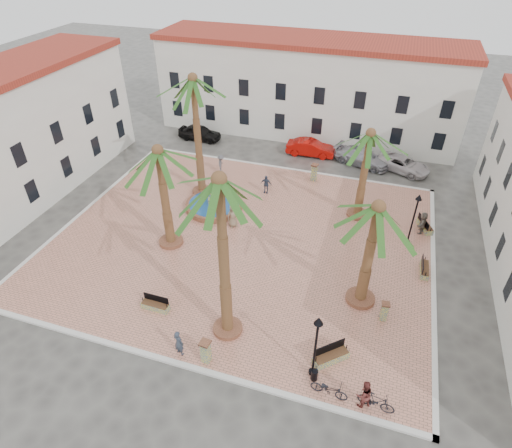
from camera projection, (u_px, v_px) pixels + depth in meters
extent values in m
plane|color=#56544F|center=(243.00, 239.00, 30.78)|extent=(120.00, 120.00, 0.00)
cube|color=tan|center=(243.00, 239.00, 30.74)|extent=(26.00, 22.00, 0.15)
cube|color=silver|center=(283.00, 168.00, 39.19)|extent=(26.30, 0.30, 0.16)
cube|color=silver|center=(173.00, 362.00, 22.28)|extent=(26.30, 0.30, 0.16)
cube|color=silver|center=(433.00, 277.00, 27.49)|extent=(0.30, 22.30, 0.16)
cube|color=silver|center=(89.00, 207.00, 33.98)|extent=(0.30, 22.30, 0.16)
cube|color=white|center=(307.00, 89.00, 43.50)|extent=(30.00, 7.00, 9.00)
cube|color=#A43021|center=(311.00, 40.00, 40.70)|extent=(30.40, 7.40, 0.50)
cube|color=black|center=(178.00, 108.00, 45.46)|extent=(1.00, 0.12, 1.60)
cube|color=black|center=(210.00, 113.00, 44.52)|extent=(1.00, 0.12, 1.60)
cube|color=black|center=(244.00, 117.00, 43.59)|extent=(1.00, 0.12, 1.60)
cube|color=black|center=(280.00, 121.00, 42.65)|extent=(1.00, 0.12, 1.60)
cube|color=black|center=(317.00, 126.00, 41.71)|extent=(1.00, 0.12, 1.60)
cube|color=black|center=(355.00, 131.00, 40.78)|extent=(1.00, 0.12, 1.60)
cube|color=black|center=(396.00, 136.00, 39.84)|extent=(1.00, 0.12, 1.60)
cube|color=black|center=(438.00, 141.00, 38.90)|extent=(1.00, 0.12, 1.60)
cube|color=black|center=(175.00, 80.00, 43.69)|extent=(1.00, 0.12, 1.60)
cube|color=black|center=(208.00, 84.00, 42.76)|extent=(1.00, 0.12, 1.60)
cube|color=black|center=(244.00, 88.00, 41.82)|extent=(1.00, 0.12, 1.60)
cube|color=black|center=(281.00, 92.00, 40.88)|extent=(1.00, 0.12, 1.60)
cube|color=black|center=(319.00, 96.00, 39.95)|extent=(1.00, 0.12, 1.60)
cube|color=black|center=(360.00, 100.00, 39.01)|extent=(1.00, 0.12, 1.60)
cube|color=black|center=(402.00, 105.00, 38.07)|extent=(1.00, 0.12, 1.60)
cube|color=black|center=(447.00, 110.00, 37.14)|extent=(1.00, 0.12, 1.60)
cube|color=black|center=(510.00, 287.00, 23.77)|extent=(0.12, 1.00, 1.60)
cube|color=black|center=(501.00, 247.00, 26.63)|extent=(0.12, 1.00, 1.60)
cube|color=black|center=(494.00, 214.00, 29.48)|extent=(0.12, 1.00, 1.60)
cube|color=black|center=(488.00, 188.00, 32.34)|extent=(0.12, 1.00, 1.60)
cube|color=black|center=(483.00, 166.00, 35.19)|extent=(0.12, 1.00, 1.60)
cube|color=black|center=(509.00, 176.00, 27.71)|extent=(0.12, 1.00, 1.60)
cube|color=black|center=(501.00, 152.00, 30.57)|extent=(0.12, 1.00, 1.60)
cube|color=black|center=(495.00, 131.00, 33.42)|extent=(0.12, 1.00, 1.60)
cube|color=white|center=(8.00, 143.00, 32.73)|extent=(6.00, 24.00, 9.50)
cube|color=black|center=(32.00, 191.00, 31.95)|extent=(0.12, 1.00, 1.60)
cube|color=black|center=(66.00, 167.00, 35.02)|extent=(0.12, 1.00, 1.60)
cube|color=black|center=(95.00, 146.00, 38.10)|extent=(0.12, 1.00, 1.60)
cube|color=black|center=(120.00, 129.00, 41.17)|extent=(0.12, 1.00, 1.60)
cube|color=black|center=(18.00, 155.00, 30.18)|extent=(0.12, 1.00, 1.60)
cube|color=black|center=(56.00, 133.00, 33.26)|extent=(0.12, 1.00, 1.60)
cube|color=black|center=(88.00, 114.00, 36.33)|extent=(0.12, 1.00, 1.60)
cube|color=black|center=(114.00, 98.00, 39.41)|extent=(0.12, 1.00, 1.60)
cylinder|color=brown|center=(214.00, 205.00, 33.73)|extent=(4.49, 4.49, 0.43)
cylinder|color=#194C8C|center=(214.00, 203.00, 33.62)|extent=(3.95, 3.95, 0.06)
cylinder|color=#909661|center=(214.00, 203.00, 33.61)|extent=(0.96, 0.96, 0.85)
cylinder|color=#909661|center=(213.00, 194.00, 33.10)|extent=(0.64, 0.64, 1.28)
sphere|color=#909661|center=(213.00, 185.00, 32.63)|extent=(0.47, 0.47, 0.47)
cylinder|color=brown|center=(202.00, 191.00, 35.63)|extent=(1.64, 1.64, 0.25)
cylinder|color=brown|center=(198.00, 138.00, 32.83)|extent=(0.53, 0.53, 9.24)
sphere|color=brown|center=(193.00, 78.00, 30.11)|extent=(0.72, 0.72, 0.72)
cylinder|color=brown|center=(171.00, 241.00, 30.16)|extent=(1.69, 1.69, 0.25)
cylinder|color=brown|center=(165.00, 198.00, 28.04)|extent=(0.55, 0.55, 6.96)
sphere|color=brown|center=(158.00, 150.00, 25.99)|extent=(0.74, 0.74, 0.74)
cylinder|color=brown|center=(228.00, 328.00, 23.86)|extent=(1.65, 1.65, 0.25)
cylinder|color=brown|center=(224.00, 263.00, 21.00)|extent=(0.54, 0.54, 9.46)
sphere|color=brown|center=(219.00, 179.00, 18.21)|extent=(0.72, 0.72, 0.72)
cylinder|color=brown|center=(360.00, 298.00, 25.71)|extent=(1.74, 1.74, 0.26)
cylinder|color=brown|center=(369.00, 255.00, 23.73)|extent=(0.57, 0.57, 6.48)
sphere|color=brown|center=(379.00, 207.00, 21.82)|extent=(0.76, 0.76, 0.76)
cylinder|color=brown|center=(357.00, 214.00, 32.94)|extent=(1.62, 1.62, 0.24)
cylinder|color=brown|center=(364.00, 175.00, 30.94)|extent=(0.53, 0.53, 6.55)
sphere|color=brown|center=(371.00, 133.00, 29.01)|extent=(0.71, 0.71, 0.71)
cube|color=#909661|center=(155.00, 306.00, 25.08)|extent=(1.71, 0.55, 0.38)
cube|color=#56351E|center=(155.00, 304.00, 24.96)|extent=(1.61, 0.50, 0.06)
cube|color=black|center=(156.00, 298.00, 24.96)|extent=(1.61, 0.08, 0.47)
cylinder|color=black|center=(143.00, 299.00, 25.10)|extent=(0.05, 0.05, 0.28)
cylinder|color=black|center=(167.00, 306.00, 24.68)|extent=(0.05, 0.05, 0.28)
cube|color=#909661|center=(331.00, 358.00, 22.15)|extent=(1.85, 1.77, 0.44)
cube|color=#56351E|center=(331.00, 355.00, 22.00)|extent=(1.73, 1.65, 0.07)
cube|color=black|center=(329.00, 348.00, 22.01)|extent=(1.40, 1.29, 0.54)
cylinder|color=black|center=(316.00, 360.00, 21.62)|extent=(0.05, 0.05, 0.33)
cylinder|color=black|center=(347.00, 347.00, 22.24)|extent=(0.05, 0.05, 0.33)
cube|color=#909661|center=(424.00, 270.00, 27.66)|extent=(0.54, 1.68, 0.37)
cube|color=#56351E|center=(425.00, 267.00, 27.53)|extent=(0.49, 1.59, 0.06)
cube|color=black|center=(423.00, 264.00, 27.43)|extent=(0.08, 1.58, 0.46)
cylinder|color=black|center=(426.00, 274.00, 26.85)|extent=(0.05, 0.05, 0.28)
cylinder|color=black|center=(425.00, 258.00, 28.07)|extent=(0.05, 0.05, 0.28)
cube|color=#909661|center=(425.00, 226.00, 31.47)|extent=(1.22, 1.84, 0.39)
cube|color=#56351E|center=(425.00, 224.00, 31.33)|extent=(1.13, 1.73, 0.06)
cube|color=black|center=(423.00, 221.00, 31.16)|extent=(0.73, 1.55, 0.49)
cylinder|color=black|center=(431.00, 229.00, 30.59)|extent=(0.05, 0.05, 0.30)
cylinder|color=black|center=(421.00, 216.00, 31.94)|extent=(0.05, 0.05, 0.30)
cylinder|color=black|center=(312.00, 372.00, 21.63)|extent=(0.37, 0.37, 0.16)
cylinder|color=black|center=(315.00, 348.00, 20.54)|extent=(0.12, 0.12, 3.68)
cone|color=black|center=(319.00, 321.00, 19.36)|extent=(0.45, 0.45, 0.41)
sphere|color=beige|center=(318.00, 323.00, 19.45)|extent=(0.25, 0.25, 0.25)
cylinder|color=black|center=(407.00, 242.00, 30.20)|extent=(0.36, 0.36, 0.16)
cylinder|color=black|center=(413.00, 221.00, 29.13)|extent=(0.12, 0.12, 3.58)
cone|color=black|center=(419.00, 197.00, 27.99)|extent=(0.44, 0.44, 0.40)
sphere|color=beige|center=(419.00, 199.00, 28.08)|extent=(0.24, 0.24, 0.24)
cube|color=#909661|center=(206.00, 352.00, 21.88)|extent=(0.45, 0.45, 1.36)
cube|color=brown|center=(205.00, 343.00, 21.45)|extent=(0.57, 0.57, 0.10)
cube|color=#909661|center=(314.00, 173.00, 36.93)|extent=(0.50, 0.50, 1.41)
cube|color=brown|center=(315.00, 165.00, 36.48)|extent=(0.62, 0.62, 0.11)
cube|color=#909661|center=(384.00, 312.00, 24.21)|extent=(0.41, 0.41, 1.18)
cube|color=brown|center=(386.00, 304.00, 23.84)|extent=(0.52, 0.52, 0.09)
cylinder|color=black|center=(314.00, 375.00, 21.20)|extent=(0.34, 0.34, 0.65)
imported|color=#303846|center=(179.00, 343.00, 22.17)|extent=(0.70, 0.56, 1.68)
imported|color=black|center=(329.00, 389.00, 20.40)|extent=(1.90, 0.81, 0.97)
imported|color=maroon|center=(364.00, 394.00, 19.80)|extent=(1.03, 0.97, 1.69)
imported|color=black|center=(376.00, 402.00, 19.83)|extent=(1.81, 0.74, 1.06)
imported|color=#867157|center=(233.00, 216.00, 31.32)|extent=(1.07, 1.04, 1.85)
imported|color=#364257|center=(266.00, 184.00, 35.22)|extent=(0.93, 0.40, 1.58)
imported|color=#545459|center=(221.00, 164.00, 38.00)|extent=(0.90, 1.21, 1.67)
imported|color=#655A4F|center=(423.00, 223.00, 30.74)|extent=(0.77, 1.65, 1.71)
imported|color=black|center=(200.00, 133.00, 43.95)|extent=(4.42, 1.82, 1.50)
imported|color=#BC0D06|center=(310.00, 148.00, 41.09)|extent=(4.68, 1.83, 1.52)
imported|color=#A5A4AC|center=(362.00, 157.00, 39.53)|extent=(5.57, 3.55, 1.50)
imported|color=beige|center=(403.00, 164.00, 38.58)|extent=(5.31, 3.98, 1.34)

